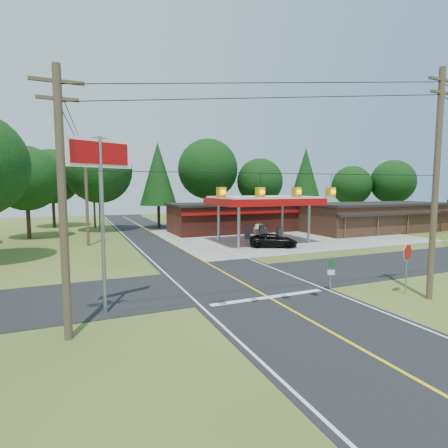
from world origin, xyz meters
name	(u,v)px	position (x,y,z in m)	size (l,w,h in m)	color
ground	(239,281)	(0.00, 0.00, 0.00)	(120.00, 120.00, 0.00)	#41581F
main_highway	(239,281)	(0.00, 0.00, 0.01)	(8.00, 120.00, 0.02)	black
cross_road	(239,281)	(0.00, 0.00, 0.01)	(70.00, 7.00, 0.02)	black
lane_center_yellow	(239,281)	(0.00, 0.00, 0.03)	(0.15, 110.00, 0.00)	yellow
gas_canopy	(263,202)	(9.00, 13.00, 4.27)	(10.60, 7.40, 4.88)	gray
convenience_store	(232,217)	(10.00, 22.98, 1.92)	(16.40, 7.55, 3.80)	maroon
strip_building	(376,217)	(28.00, 15.98, 1.91)	(20.40, 8.75, 3.80)	#351F15
utility_pole_near_right	(436,182)	(7.50, -7.00, 5.96)	(1.80, 0.30, 11.50)	#473828
utility_pole_near_left	(62,201)	(-9.50, -5.00, 5.20)	(1.80, 0.30, 10.00)	#473828
utility_pole_far_left	(86,193)	(-8.00, 18.00, 5.20)	(1.80, 0.30, 10.00)	#473828
utility_pole_north	(94,195)	(-6.50, 35.00, 4.75)	(0.30, 0.30, 9.50)	#473828
overhead_beacons	(279,175)	(-1.00, -6.00, 6.21)	(17.04, 2.04, 1.03)	black
treeline_backdrop	(161,174)	(0.82, 24.01, 7.49)	(70.27, 51.59, 13.30)	#332316
suv_car	(273,241)	(8.50, 10.00, 0.64)	(4.62, 4.62, 1.28)	black
sedan_car	(259,229)	(12.00, 19.25, 0.68)	(3.98, 3.98, 1.36)	white
big_stop_sign	(101,181)	(-8.00, -2.69, 6.00)	(2.77, 1.13, 7.91)	gray
octagonal_stop_sign	(407,256)	(7.00, -6.01, 2.09)	(0.92, 0.33, 2.78)	gray
route_sign_post	(331,270)	(3.80, -3.85, 1.19)	(0.40, 0.16, 2.01)	gray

